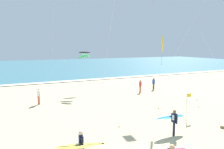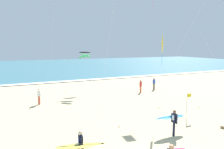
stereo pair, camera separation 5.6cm
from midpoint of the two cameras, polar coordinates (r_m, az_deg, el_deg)
name	(u,v)px [view 1 (the left image)]	position (r m, az deg, el deg)	size (l,w,h in m)	color
ocean_water	(38,66)	(64.22, -19.48, 2.09)	(160.00, 60.00, 0.08)	teal
shoreline_foam	(56,82)	(34.95, -14.93, -1.94)	(160.00, 1.45, 0.01)	white
surfer_trailing	(172,119)	(14.48, 15.94, -11.52)	(2.29, 0.96, 1.71)	black
surfer_third	(82,145)	(10.64, -8.40, -18.54)	(2.45, 1.05, 1.71)	black
kite_arc_charcoal_near	(85,55)	(26.03, -7.53, 5.35)	(3.64, 3.09, 5.12)	green
kite_diamond_golden_far	(162,46)	(17.13, 13.39, 7.63)	(1.73, 2.52, 6.66)	yellow
bystander_red_top	(140,86)	(26.42, 7.64, -3.18)	(0.44, 0.32, 1.59)	#D8593F
bystander_white_top	(39,96)	(22.15, -19.38, -5.65)	(0.32, 0.44, 1.59)	#D8593F
bystander_blue_top	(154,84)	(28.65, 11.19, -2.42)	(0.49, 0.24, 1.59)	#4C3D2D
lifeguard_flag	(187,103)	(17.78, 19.64, -7.37)	(0.45, 0.05, 2.10)	silver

